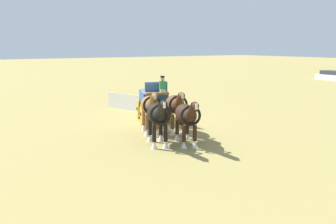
{
  "coord_description": "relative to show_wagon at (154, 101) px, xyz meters",
  "views": [
    {
      "loc": [
        20.91,
        -12.57,
        4.52
      ],
      "look_at": [
        3.97,
        -1.54,
        1.2
      ],
      "focal_mm": 44.25,
      "sensor_mm": 36.0,
      "label": 1
    }
  ],
  "objects": [
    {
      "name": "ground_plane",
      "position": [
        -0.13,
        0.05,
        -1.18
      ],
      "size": [
        220.0,
        220.0,
        0.0
      ],
      "primitive_type": "plane",
      "color": "#9E8C4C"
    },
    {
      "name": "show_wagon",
      "position": [
        0.0,
        0.0,
        0.0
      ],
      "size": [
        5.37,
        2.97,
        2.78
      ],
      "color": "#2D4C7A",
      "rests_on": "ground"
    },
    {
      "name": "draft_horse_rear_near",
      "position": [
        3.44,
        -0.77,
        0.22
      ],
      "size": [
        2.91,
        1.69,
        2.28
      ],
      "color": "brown",
      "rests_on": "ground"
    },
    {
      "name": "draft_horse_rear_off",
      "position": [
        2.93,
        -1.96,
        0.22
      ],
      "size": [
        2.9,
        1.68,
        2.28
      ],
      "color": "brown",
      "rests_on": "ground"
    },
    {
      "name": "draft_horse_lead_near",
      "position": [
        5.83,
        -1.79,
        0.14
      ],
      "size": [
        3.09,
        1.76,
        2.19
      ],
      "color": "#331E14",
      "rests_on": "ground"
    },
    {
      "name": "draft_horse_lead_off",
      "position": [
        5.32,
        -2.99,
        0.2
      ],
      "size": [
        2.89,
        1.68,
        2.26
      ],
      "color": "black",
      "rests_on": "ground"
    },
    {
      "name": "parked_vehicle_a",
      "position": [
        -11.88,
        33.89,
        -0.67
      ],
      "size": [
        4.59,
        2.15,
        1.19
      ],
      "color": "white",
      "rests_on": "ground"
    },
    {
      "name": "sponsor_banner",
      "position": [
        -4.83,
        0.48,
        -0.63
      ],
      "size": [
        3.09,
        0.93,
        1.1
      ],
      "primitive_type": "cube",
      "rotation": [
        0.0,
        0.0,
        0.28
      ],
      "color": "silver",
      "rests_on": "ground"
    }
  ]
}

